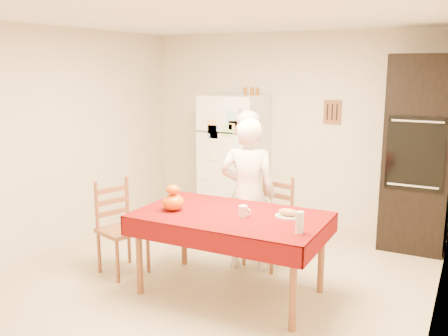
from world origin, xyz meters
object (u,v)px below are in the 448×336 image
Objects in this scene: refrigerator at (234,159)px; dining_table at (231,221)px; wine_glass at (300,222)px; bread_plate at (288,217)px; oven_cabinet at (418,154)px; seated_woman at (248,194)px; coffee_mug at (243,211)px; chair_far at (271,217)px; pumpkin_lower at (173,202)px; chair_left at (119,223)px.

refrigerator reaches higher than dining_table.
wine_glass is 0.73× the size of bread_plate.
wine_glass is (-0.63, -2.25, -0.25)m from oven_cabinet.
seated_woman is at bearing 141.34° from bread_plate.
coffee_mug is (0.13, -0.02, 0.12)m from dining_table.
refrigerator reaches higher than chair_far.
coffee_mug is (0.24, -0.64, 0.02)m from seated_woman.
oven_cabinet is 2.35m from wine_glass.
pumpkin_lower is 1.25m from wine_glass.
chair_far reaches higher than pumpkin_lower.
coffee_mug is at bearing -62.08° from refrigerator.
bread_plate is at bearing 122.70° from wine_glass.
seated_woman is at bearing -135.75° from oven_cabinet.
dining_table is 8.41× the size of pumpkin_lower.
dining_table is 0.86m from chair_far.
chair_left is at bearing -98.28° from refrigerator.
chair_left is 1.40m from coffee_mug.
refrigerator reaches higher than wine_glass.
refrigerator is at bearing 10.11° from chair_left.
pumpkin_lower is (-0.66, -0.11, 0.03)m from coffee_mug.
chair_left reaches higher than bread_plate.
refrigerator is 7.08× the size of bread_plate.
wine_glass reaches higher than bread_plate.
bread_plate is (0.37, 0.15, -0.04)m from coffee_mug.
chair_left is at bearing 16.04° from seated_woman.
seated_woman reaches higher than chair_left.
refrigerator is 1.79× the size of chair_left.
oven_cabinet is at bearing 74.40° from wine_glass.
dining_table is 0.76m from wine_glass.
chair_far is 4.70× the size of pumpkin_lower.
chair_far and chair_left have the same top height.
coffee_mug is (0.07, -0.86, 0.30)m from chair_far.
bread_plate is at bearing -44.18° from chair_far.
seated_woman is at bearing 100.18° from dining_table.
coffee_mug reaches higher than bread_plate.
chair_left is 5.40× the size of wine_glass.
chair_far is at bearing -143.90° from seated_woman.
dining_table is 7.08× the size of bread_plate.
oven_cabinet is 10.88× the size of pumpkin_lower.
chair_far is 1.19m from pumpkin_lower.
oven_cabinet reaches higher than bread_plate.
oven_cabinet is at bearing 66.07° from bread_plate.
seated_woman is at bearing 135.00° from wine_glass.
seated_woman is 1.17m from wine_glass.
chair_far is 0.87m from bread_plate.
dining_table is 1.79× the size of chair_far.
pumpkin_lower is at bearing 45.96° from seated_woman.
dining_table is at bearing 171.41° from coffee_mug.
seated_woman is 0.68m from coffee_mug.
pumpkin_lower is at bearing -130.76° from oven_cabinet.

